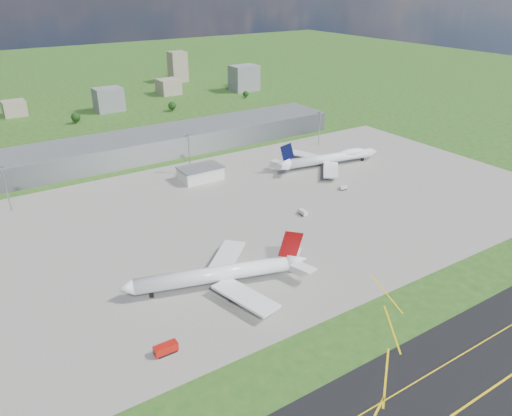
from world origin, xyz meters
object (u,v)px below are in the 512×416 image
airliner_blue_quad (331,158)px  fire_truck (166,349)px  van_white_near (303,213)px  tug_yellow (240,269)px  van_white_far (343,188)px  airliner_red_twin (220,274)px

airliner_blue_quad → fire_truck: airliner_blue_quad is taller
van_white_near → airliner_blue_quad: bearing=-45.9°
tug_yellow → van_white_near: size_ratio=0.78×
tug_yellow → van_white_far: (101.06, 44.33, 0.25)m
airliner_red_twin → van_white_near: (71.59, 35.48, -4.36)m
fire_truck → van_white_near: size_ratio=1.40×
fire_truck → tug_yellow: size_ratio=1.79×
airliner_blue_quad → van_white_far: bearing=-110.1°
airliner_blue_quad → van_white_near: bearing=-130.9°
airliner_red_twin → tug_yellow: size_ratio=16.76×
tug_yellow → van_white_far: 110.36m
fire_truck → tug_yellow: 58.29m
van_white_far → van_white_near: bearing=-152.3°
airliner_blue_quad → fire_truck: size_ratio=9.29×
airliner_red_twin → van_white_near: bearing=-136.9°
fire_truck → van_white_far: 168.18m
tug_yellow → van_white_near: van_white_near is taller
fire_truck → van_white_far: bearing=27.2°
airliner_blue_quad → fire_truck: (-171.92, -112.63, -3.80)m
airliner_red_twin → airliner_blue_quad: (135.88, 86.87, -0.17)m
fire_truck → van_white_near: (107.62, 61.24, -0.39)m
airliner_red_twin → van_white_far: size_ratio=15.24×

